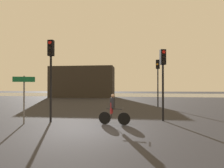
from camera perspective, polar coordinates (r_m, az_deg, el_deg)
ground_plane at (r=8.30m, az=-7.65°, el=-14.94°), size 120.00×120.00×0.00m
water_strip at (r=41.44m, az=3.83°, el=-3.52°), size 80.00×16.00×0.01m
distant_building at (r=32.66m, az=-9.65°, el=0.65°), size 11.55×4.00×5.61m
traffic_light_far_right at (r=17.81m, az=14.73°, el=3.11°), size 0.39×0.41×4.65m
traffic_light_near_left at (r=10.58m, az=-19.35°, el=5.79°), size 0.32×0.34×4.67m
traffic_light_near_right at (r=10.77m, az=16.28°, el=4.10°), size 0.37×0.39×4.21m
direction_sign_post at (r=10.55m, az=-26.81°, el=-2.51°), size 1.02×0.47×2.60m
cyclist at (r=9.37m, az=0.35°, el=-8.20°), size 1.70×0.46×1.62m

